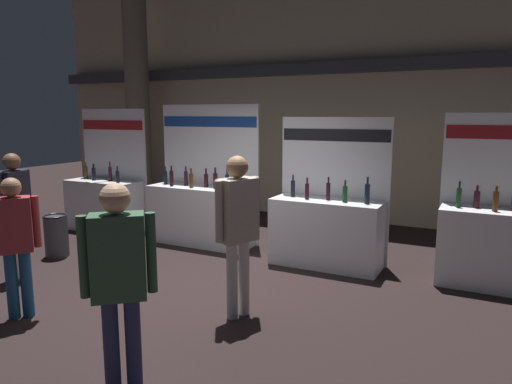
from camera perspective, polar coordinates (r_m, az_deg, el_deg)
The scene contains 11 objects.
ground_plane at distance 6.30m, azimuth -6.31°, elevation -11.43°, with size 28.95×28.95×0.00m, color black.
hall_colonnade at distance 10.14m, azimuth 8.39°, elevation 12.87°, with size 14.48×1.32×5.79m.
exhibitor_booth_0 at distance 9.53m, azimuth -17.95°, elevation -0.94°, with size 1.57×0.74×2.35m.
exhibitor_booth_1 at distance 8.19m, azimuth -6.71°, elevation -2.08°, with size 1.95×0.66×2.41m.
exhibitor_booth_2 at distance 7.03m, azimuth 8.65°, elevation -4.26°, with size 1.70×0.66×2.20m.
exhibitor_booth_3 at distance 6.85m, azimuth 28.84°, elevation -5.56°, with size 1.85×0.66×2.27m.
trash_bin at distance 8.10m, azimuth -23.26°, elevation -4.93°, with size 0.36×0.36×0.67m.
visitor_0 at distance 7.15m, azimuth -27.39°, elevation -1.37°, with size 0.26×0.51×1.73m.
visitor_1 at distance 3.77m, azimuth -16.45°, elevation -9.49°, with size 0.46×0.43×1.74m.
visitor_4 at distance 5.73m, azimuth -27.40°, elevation -4.95°, with size 0.39×0.42×1.58m.
visitor_5 at distance 5.08m, azimuth -2.26°, elevation -3.53°, with size 0.38×0.56×1.81m.
Camera 1 is at (3.26, -4.91, 2.24)m, focal length 32.66 mm.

